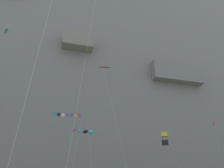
# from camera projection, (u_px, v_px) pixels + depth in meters

# --- Properties ---
(cliff_face) EXTENTS (180.00, 35.29, 81.10)m
(cliff_face) POSITION_uv_depth(u_px,v_px,m) (73.00, 61.00, 74.54)
(cliff_face) COLOR gray
(cliff_face) RESTS_ON ground
(kite_delta_high_left) EXTENTS (3.94, 2.76, 16.01)m
(kite_delta_high_left) POSITION_uv_depth(u_px,v_px,m) (104.00, 71.00, 29.03)
(kite_delta_high_left) COLOR pink
(kite_delta_high_left) RESTS_ON ground
(kite_banner_mid_right) EXTENTS (5.25, 4.04, 12.63)m
(kite_banner_mid_right) POSITION_uv_depth(u_px,v_px,m) (67.00, 116.00, 36.94)
(kite_banner_mid_right) COLOR black
(kite_banner_mid_right) RESTS_ON ground
(kite_diamond_front_field) EXTENTS (0.74, 6.50, 26.29)m
(kite_diamond_front_field) POSITION_uv_depth(u_px,v_px,m) (4.00, 38.00, 35.52)
(kite_diamond_front_field) COLOR teal
(kite_diamond_front_field) RESTS_ON ground
(kite_box_low_center) EXTENTS (3.13, 2.93, 8.03)m
(kite_box_low_center) POSITION_uv_depth(u_px,v_px,m) (165.00, 139.00, 29.60)
(kite_box_low_center) COLOR yellow
(kite_box_low_center) RESTS_ON ground
(kite_diamond_upper_mid) EXTENTS (1.38, 1.57, 12.17)m
(kite_diamond_upper_mid) POSITION_uv_depth(u_px,v_px,m) (215.00, 127.00, 38.77)
(kite_diamond_upper_mid) COLOR red
(kite_diamond_upper_mid) RESTS_ON ground
(kite_windsock_mid_left) EXTENTS (3.83, 5.92, 10.06)m
(kite_windsock_mid_left) POSITION_uv_depth(u_px,v_px,m) (86.00, 132.00, 35.81)
(kite_windsock_mid_left) COLOR #38B2D1
(kite_windsock_mid_left) RESTS_ON ground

